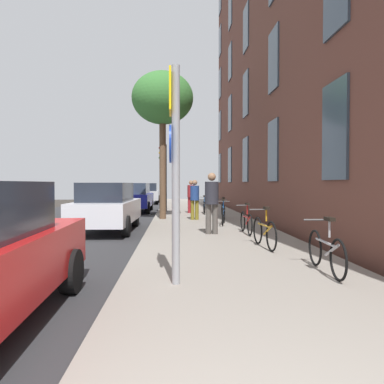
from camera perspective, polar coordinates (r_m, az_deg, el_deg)
The scene contains 18 objects.
ground_plane at distance 16.15m, azimuth -10.96°, elevation -4.39°, with size 41.80×41.80×0.00m, color #332D28.
road_asphalt at distance 16.57m, azimuth -18.19°, elevation -4.27°, with size 7.00×38.00×0.01m, color #2D2D30.
sidewalk at distance 16.03m, azimuth 1.56°, elevation -4.19°, with size 4.20×38.00×0.12m, color gray.
sign_post at distance 5.38m, azimuth -2.81°, elevation 5.42°, with size 0.15×0.60×3.22m.
traffic_light at distance 19.49m, azimuth -4.45°, elevation 4.16°, with size 0.43×0.24×3.56m.
tree_near at distance 15.71m, azimuth -4.63°, elevation 14.23°, with size 2.57×2.57×6.15m.
bicycle_0 at distance 6.51m, azimuth 20.22°, elevation -8.64°, with size 0.42×1.70×0.94m.
bicycle_1 at distance 8.63m, azimuth 11.24°, elevation -6.09°, with size 0.42×1.67×0.96m.
bicycle_2 at distance 10.97m, azimuth 8.48°, elevation -4.58°, with size 0.42×1.67×0.92m.
bicycle_3 at distance 13.27m, azimuth 4.95°, elevation -3.53°, with size 0.48×1.62×0.92m.
bicycle_4 at distance 15.68m, azimuth 4.90°, elevation -2.82°, with size 0.42×1.60×0.90m.
bicycle_5 at distance 18.00m, azimuth 1.92°, elevation -2.27°, with size 0.42×1.65×0.90m.
pedestrian_0 at distance 10.71m, azimuth 3.11°, elevation -1.11°, with size 0.56×0.56×1.80m.
pedestrian_1 at distance 14.90m, azimuth 0.42°, elevation -0.78°, with size 0.44×0.44×1.63m.
pedestrian_2 at distance 18.27m, azimuth -0.15°, elevation -0.38°, with size 0.51×0.51×1.64m.
car_1 at distance 12.40m, azimuth -13.09°, elevation -2.23°, with size 1.82×4.22×1.62m.
car_2 at distance 20.65m, azimuth -9.06°, elevation -0.79°, with size 1.94×4.33×1.62m.
car_3 at distance 28.94m, azimuth -7.03°, elevation -0.18°, with size 1.89×4.03×1.62m.
Camera 1 is at (-0.15, -0.91, 1.61)m, focal length 34.08 mm.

